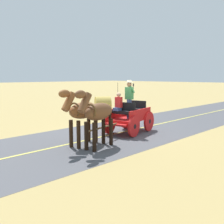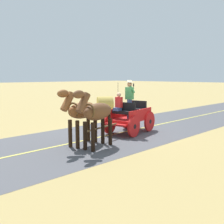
{
  "view_description": "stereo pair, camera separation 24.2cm",
  "coord_description": "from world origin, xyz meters",
  "px_view_note": "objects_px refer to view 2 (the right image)",
  "views": [
    {
      "loc": [
        -8.38,
        9.18,
        2.68
      ],
      "look_at": [
        -0.24,
        0.97,
        1.1
      ],
      "focal_mm": 42.27,
      "sensor_mm": 36.0,
      "label": 1
    },
    {
      "loc": [
        -8.55,
        9.01,
        2.68
      ],
      "look_at": [
        -0.24,
        0.97,
        1.1
      ],
      "focal_mm": 42.27,
      "sensor_mm": 36.0,
      "label": 2
    }
  ],
  "objects_px": {
    "horse_drawn_carriage": "(129,116)",
    "horse_off_side": "(81,112)",
    "horse_near_side": "(96,113)",
    "hay_bale": "(105,105)"
  },
  "relations": [
    {
      "from": "horse_drawn_carriage",
      "to": "hay_bale",
      "type": "xyz_separation_m",
      "value": [
        5.85,
        -3.81,
        -0.22
      ]
    },
    {
      "from": "horse_off_side",
      "to": "horse_drawn_carriage",
      "type": "bearing_deg",
      "value": -85.28
    },
    {
      "from": "horse_off_side",
      "to": "hay_bale",
      "type": "height_order",
      "value": "horse_off_side"
    },
    {
      "from": "horse_drawn_carriage",
      "to": "horse_near_side",
      "type": "distance_m",
      "value": 3.09
    },
    {
      "from": "horse_near_side",
      "to": "hay_bale",
      "type": "height_order",
      "value": "horse_near_side"
    },
    {
      "from": "horse_off_side",
      "to": "hay_bale",
      "type": "distance_m",
      "value": 9.21
    },
    {
      "from": "horse_drawn_carriage",
      "to": "horse_off_side",
      "type": "distance_m",
      "value": 3.09
    },
    {
      "from": "horse_near_side",
      "to": "horse_off_side",
      "type": "bearing_deg",
      "value": 11.67
    },
    {
      "from": "horse_near_side",
      "to": "hay_bale",
      "type": "xyz_separation_m",
      "value": [
        6.82,
        -6.7,
        -0.72
      ]
    },
    {
      "from": "horse_near_side",
      "to": "horse_off_side",
      "type": "distance_m",
      "value": 0.73
    }
  ]
}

